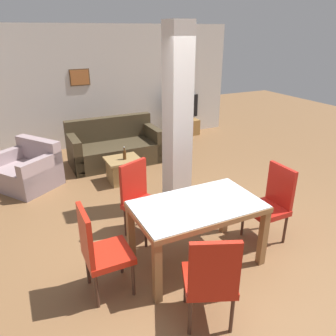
# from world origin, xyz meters

# --- Properties ---
(ground_plane) EXTENTS (18.00, 18.00, 0.00)m
(ground_plane) POSITION_xyz_m (0.00, 0.00, 0.00)
(ground_plane) COLOR brown
(back_wall) EXTENTS (7.20, 0.09, 2.70)m
(back_wall) POSITION_xyz_m (-0.00, 4.83, 1.35)
(back_wall) COLOR silver
(back_wall) RESTS_ON ground_plane
(divider_pillar) EXTENTS (0.32, 0.37, 2.70)m
(divider_pillar) POSITION_xyz_m (0.45, 1.36, 1.35)
(divider_pillar) COLOR silver
(divider_pillar) RESTS_ON ground_plane
(dining_table) EXTENTS (1.44, 0.85, 0.78)m
(dining_table) POSITION_xyz_m (0.00, 0.00, 0.60)
(dining_table) COLOR brown
(dining_table) RESTS_ON ground_plane
(dining_chair_head_right) EXTENTS (0.46, 0.46, 1.01)m
(dining_chair_head_right) POSITION_xyz_m (1.11, 0.00, 0.55)
(dining_chair_head_right) COLOR #B31D15
(dining_chair_head_right) RESTS_ON ground_plane
(dining_chair_head_left) EXTENTS (0.46, 0.46, 1.01)m
(dining_chair_head_left) POSITION_xyz_m (-1.13, 0.00, 0.55)
(dining_chair_head_left) COLOR #B42112
(dining_chair_head_left) RESTS_ON ground_plane
(dining_chair_far_left) EXTENTS (0.60, 0.60, 1.01)m
(dining_chair_far_left) POSITION_xyz_m (-0.36, 0.85, 0.55)
(dining_chair_far_left) COLOR #B11E15
(dining_chair_far_left) RESTS_ON ground_plane
(dining_chair_near_left) EXTENTS (0.60, 0.60, 1.01)m
(dining_chair_near_left) POSITION_xyz_m (-0.36, -0.84, 0.55)
(dining_chair_near_left) COLOR #B42012
(dining_chair_near_left) RESTS_ON ground_plane
(sofa) EXTENTS (1.82, 0.90, 0.90)m
(sofa) POSITION_xyz_m (0.12, 3.50, 0.30)
(sofa) COLOR #3F3422
(sofa) RESTS_ON ground_plane
(armchair) EXTENTS (1.24, 1.26, 0.79)m
(armchair) POSITION_xyz_m (-1.60, 3.08, 0.28)
(armchair) COLOR #A2898C
(armchair) RESTS_ON ground_plane
(coffee_table) EXTENTS (0.61, 0.53, 0.44)m
(coffee_table) POSITION_xyz_m (-0.03, 2.53, 0.23)
(coffee_table) COLOR olive
(coffee_table) RESTS_ON ground_plane
(bottle) EXTENTS (0.06, 0.06, 0.23)m
(bottle) POSITION_xyz_m (-0.01, 2.49, 0.53)
(bottle) COLOR #4C2D14
(bottle) RESTS_ON coffee_table
(tv_stand) EXTENTS (0.90, 0.40, 0.40)m
(tv_stand) POSITION_xyz_m (2.26, 4.55, 0.20)
(tv_stand) COLOR olive
(tv_stand) RESTS_ON ground_plane
(tv_screen) EXTENTS (1.09, 0.35, 0.61)m
(tv_screen) POSITION_xyz_m (2.26, 4.55, 0.70)
(tv_screen) COLOR black
(tv_screen) RESTS_ON tv_stand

